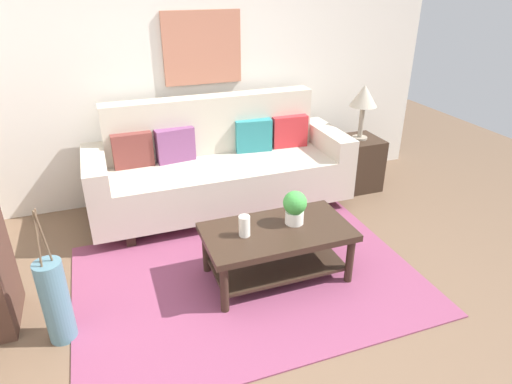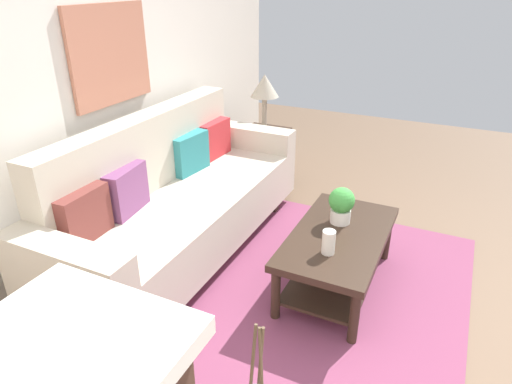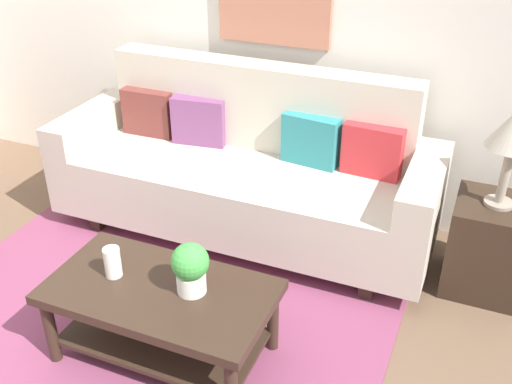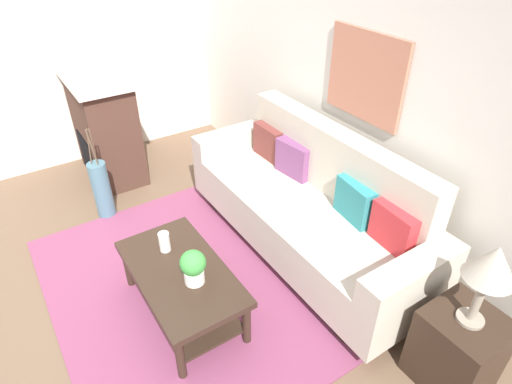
{
  "view_description": "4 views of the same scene",
  "coord_description": "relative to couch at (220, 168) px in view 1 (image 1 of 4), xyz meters",
  "views": [
    {
      "loc": [
        -0.9,
        -2.14,
        2.14
      ],
      "look_at": [
        0.2,
        0.88,
        0.55
      ],
      "focal_mm": 31.26,
      "sensor_mm": 36.0,
      "label": 1
    },
    {
      "loc": [
        -2.36,
        -0.14,
        1.99
      ],
      "look_at": [
        0.35,
        1.15,
        0.54
      ],
      "focal_mm": 31.5,
      "sensor_mm": 36.0,
      "label": 2
    },
    {
      "loc": [
        1.52,
        -1.44,
        2.26
      ],
      "look_at": [
        0.4,
        1.22,
        0.6
      ],
      "focal_mm": 42.15,
      "sensor_mm": 36.0,
      "label": 3
    },
    {
      "loc": [
        2.36,
        -0.29,
        2.61
      ],
      "look_at": [
        0.0,
        1.25,
        0.69
      ],
      "focal_mm": 30.09,
      "sensor_mm": 36.0,
      "label": 4
    }
  ],
  "objects": [
    {
      "name": "floor_vase_branch_a",
      "position": [
        -1.44,
        -1.36,
        0.33
      ],
      "size": [
        0.04,
        0.04,
        0.36
      ],
      "primitive_type": "cylinder",
      "rotation": [
        0.09,
        -0.07,
        0.0
      ],
      "color": "brown",
      "rests_on": "floor_vase"
    },
    {
      "name": "floor_vase_branch_b",
      "position": [
        -1.47,
        -1.35,
        0.33
      ],
      "size": [
        0.05,
        0.02,
        0.36
      ],
      "primitive_type": "cylinder",
      "rotation": [
        0.03,
        0.11,
        0.0
      ],
      "color": "brown",
      "rests_on": "floor_vase"
    },
    {
      "name": "framed_painting",
      "position": [
        0.0,
        0.47,
        1.06
      ],
      "size": [
        0.76,
        0.03,
        0.68
      ],
      "primitive_type": "cube",
      "color": "#B77056"
    },
    {
      "name": "throw_pillow_crimson",
      "position": [
        0.78,
        0.12,
        0.25
      ],
      "size": [
        0.37,
        0.14,
        0.32
      ],
      "primitive_type": "cube",
      "rotation": [
        0.0,
        0.0,
        -0.06
      ],
      "color": "red",
      "rests_on": "couch"
    },
    {
      "name": "ground_plane",
      "position": [
        -0.13,
        -1.71,
        -0.43
      ],
      "size": [
        9.22,
        9.22,
        0.0
      ],
      "primitive_type": "plane",
      "color": "brown"
    },
    {
      "name": "side_table",
      "position": [
        1.53,
        -0.03,
        -0.15
      ],
      "size": [
        0.44,
        0.44,
        0.56
      ],
      "primitive_type": "cube",
      "color": "#332319",
      "rests_on": "ground_plane"
    },
    {
      "name": "coffee_table",
      "position": [
        0.09,
        -1.24,
        -0.12
      ],
      "size": [
        1.1,
        0.6,
        0.43
      ],
      "color": "#332319",
      "rests_on": "ground_plane"
    },
    {
      "name": "area_rug",
      "position": [
        -0.13,
        -1.21,
        -0.43
      ],
      "size": [
        2.57,
        1.83,
        0.01
      ],
      "primitive_type": "cube",
      "color": "#843D5B",
      "rests_on": "ground_plane"
    },
    {
      "name": "floor_vase_branch_c",
      "position": [
        -1.47,
        -1.38,
        0.33
      ],
      "size": [
        0.04,
        0.04,
        0.36
      ],
      "primitive_type": "cylinder",
      "rotation": [
        -0.07,
        0.06,
        0.0
      ],
      "color": "brown",
      "rests_on": "floor_vase"
    },
    {
      "name": "table_lamp",
      "position": [
        1.53,
        -0.03,
        0.56
      ],
      "size": [
        0.28,
        0.28,
        0.57
      ],
      "color": "gray",
      "rests_on": "side_table"
    },
    {
      "name": "throw_pillow_teal",
      "position": [
        0.39,
        0.12,
        0.25
      ],
      "size": [
        0.37,
        0.16,
        0.32
      ],
      "primitive_type": "cube",
      "rotation": [
        0.0,
        0.0,
        -0.12
      ],
      "color": "teal",
      "rests_on": "couch"
    },
    {
      "name": "tabletop_vase",
      "position": [
        -0.17,
        -1.24,
        0.08
      ],
      "size": [
        0.08,
        0.08,
        0.16
      ],
      "primitive_type": "cylinder",
      "color": "white",
      "rests_on": "coffee_table"
    },
    {
      "name": "potted_plant_tabletop",
      "position": [
        0.24,
        -1.2,
        0.14
      ],
      "size": [
        0.18,
        0.18,
        0.26
      ],
      "color": "white",
      "rests_on": "coffee_table"
    },
    {
      "name": "throw_pillow_maroon",
      "position": [
        -0.78,
        0.12,
        0.25
      ],
      "size": [
        0.36,
        0.13,
        0.32
      ],
      "primitive_type": "cube",
      "rotation": [
        0.0,
        0.0,
        0.03
      ],
      "color": "brown",
      "rests_on": "couch"
    },
    {
      "name": "throw_pillow_plum",
      "position": [
        -0.39,
        0.12,
        0.25
      ],
      "size": [
        0.37,
        0.17,
        0.32
      ],
      "primitive_type": "cube",
      "rotation": [
        0.0,
        0.0,
        0.13
      ],
      "color": "#7A4270",
      "rests_on": "couch"
    },
    {
      "name": "wall_back",
      "position": [
        -0.13,
        0.54,
        0.92
      ],
      "size": [
        5.22,
        0.1,
        2.7
      ],
      "primitive_type": "cube",
      "color": "silver",
      "rests_on": "ground_plane"
    },
    {
      "name": "floor_vase",
      "position": [
        -1.46,
        -1.36,
        -0.14
      ],
      "size": [
        0.17,
        0.17,
        0.58
      ],
      "primitive_type": "cylinder",
      "color": "slate",
      "rests_on": "ground_plane"
    },
    {
      "name": "couch",
      "position": [
        0.0,
        0.0,
        0.0
      ],
      "size": [
        2.46,
        0.84,
        1.08
      ],
      "color": "beige",
      "rests_on": "ground_plane"
    }
  ]
}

